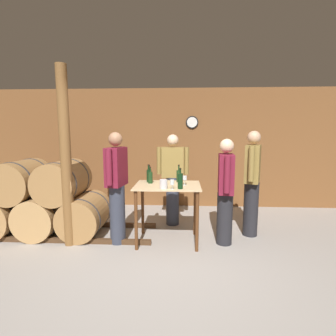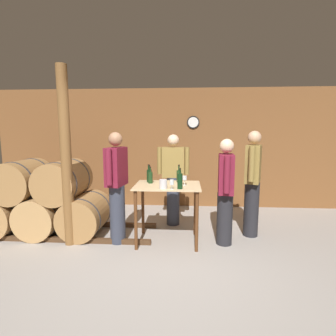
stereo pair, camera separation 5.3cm
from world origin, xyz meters
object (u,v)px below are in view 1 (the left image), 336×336
Objects in this scene: ice_bucket at (164,184)px; person_visitor_with_scarf at (252,181)px; wine_bottle_far_right at (180,181)px; person_visitor_bearded at (173,178)px; wooden_post at (66,158)px; wine_bottle_center at (150,177)px; wine_bottle_far_left at (149,175)px; wine_glass_near_left at (172,183)px; person_host at (117,186)px; wine_bottle_right at (179,176)px; wine_bottle_left at (149,175)px; wine_glass_near_center at (185,178)px; person_visitor_near_door at (225,190)px.

person_visitor_with_scarf is at bearing 23.08° from ice_bucket.
person_visitor_bearded reaches higher than wine_bottle_far_right.
wooden_post reaches higher than wine_bottle_center.
person_visitor_bearded reaches higher than wine_bottle_center.
wine_bottle_far_right reaches higher than wine_bottle_far_left.
wine_bottle_far_right reaches higher than wine_bottle_center.
wine_glass_near_left is (0.37, -0.42, -0.00)m from wine_bottle_center.
wooden_post reaches higher than wine_bottle_far_right.
wine_glass_near_left is at bearing -4.12° from wooden_post.
wine_bottle_far_right is at bearing -10.98° from person_host.
wine_bottle_right is 1.22m from person_visitor_with_scarf.
person_host reaches higher than wine_bottle_far_left.
wine_bottle_far_left is 0.93× the size of wine_bottle_left.
person_visitor_bearded reaches higher than wine_glass_near_center.
wine_glass_near_center is 1.05m from person_host.
wine_glass_near_left is at bearing -160.75° from person_visitor_near_door.
wine_bottle_far_right is 2.19× the size of wine_glass_near_left.
person_visitor_near_door is at bearing 14.40° from ice_bucket.
person_host reaches higher than wine_bottle_right.
wine_bottle_far_left is 0.89× the size of wine_bottle_far_right.
wine_bottle_left is 1.71m from person_visitor_with_scarf.
wine_bottle_far_left is 0.77m from wine_bottle_far_right.
wine_bottle_right is at bearing 160.81° from person_visitor_near_door.
person_visitor_bearded reaches higher than person_visitor_near_door.
wine_bottle_left is 1.98× the size of wine_glass_near_center.
wine_bottle_far_right is 2.31× the size of ice_bucket.
wine_bottle_center is 0.56m from wine_glass_near_left.
wine_bottle_left is at bearing -175.36° from person_visitor_with_scarf.
wine_glass_near_left is at bearing -88.18° from person_visitor_bearded.
wine_bottle_right is at bearing 112.39° from wine_glass_near_center.
wine_bottle_far_left is at bearing 124.02° from wine_glass_near_left.
wine_glass_near_left is at bearing -99.13° from wine_bottle_right.
person_visitor_with_scarf reaches higher than person_visitor_near_door.
wine_bottle_left is at bearing 128.58° from wine_glass_near_left.
ice_bucket is at bearing -113.50° from wine_bottle_right.
wine_bottle_far_left is 0.15× the size of person_visitor_with_scarf.
person_visitor_bearded is at bearing 161.39° from person_visitor_with_scarf.
wine_bottle_center reaches higher than wine_glass_near_left.
wine_bottle_left is at bearing 160.34° from wine_glass_near_center.
wine_bottle_center is at bearing 173.33° from person_visitor_near_door.
wine_bottle_far_left is at bearing 22.46° from wooden_post.
wine_bottle_far_left is at bearing -178.55° from person_visitor_with_scarf.
wooden_post is at bearing -169.54° from person_visitor_with_scarf.
wooden_post is 1.54× the size of person_visitor_with_scarf.
person_visitor_with_scarf is (1.66, 0.23, -0.09)m from wine_bottle_center.
wine_bottle_left is 2.21× the size of ice_bucket.
person_visitor_with_scarf reaches higher than wine_bottle_center.
wine_glass_near_center is 0.09× the size of person_visitor_bearded.
person_host reaches higher than person_visitor_near_door.
wine_bottle_left reaches higher than wine_glass_near_center.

